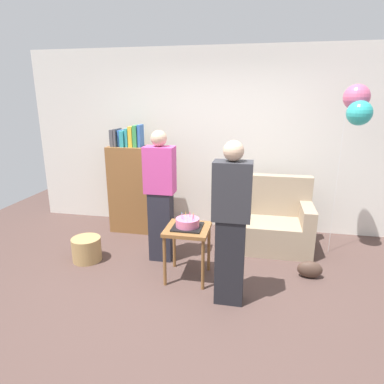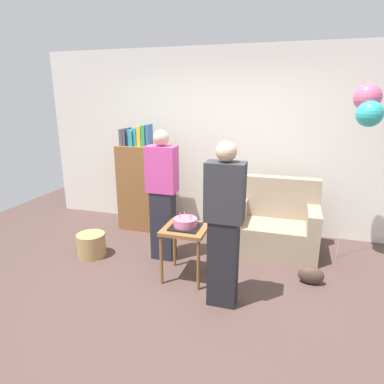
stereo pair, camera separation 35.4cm
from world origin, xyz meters
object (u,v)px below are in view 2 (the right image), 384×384
at_px(person_holding_cake, 224,225).
at_px(couch, 275,226).
at_px(person_blowing_candles, 163,195).
at_px(birthday_cake, 185,223).
at_px(handbag, 311,275).
at_px(balloon_bunch, 368,105).
at_px(wicker_basket, 91,245).
at_px(bookshelf, 145,185).
at_px(side_table, 185,235).

bearing_deg(person_holding_cake, couch, -105.98).
height_order(couch, person_blowing_candles, person_blowing_candles).
distance_m(birthday_cake, handbag, 1.51).
xyz_separation_m(couch, balloon_bunch, (0.92, -0.04, 1.57)).
relative_size(person_blowing_candles, balloon_bunch, 0.76).
bearing_deg(birthday_cake, balloon_bunch, 28.64).
xyz_separation_m(person_blowing_candles, wicker_basket, (-0.91, -0.24, -0.68)).
bearing_deg(birthday_cake, person_blowing_candles, 137.21).
relative_size(person_holding_cake, balloon_bunch, 0.76).
height_order(person_blowing_candles, person_holding_cake, same).
bearing_deg(handbag, birthday_cake, -168.80).
distance_m(wicker_basket, handbag, 2.71).
bearing_deg(wicker_basket, balloon_bunch, 14.98).
height_order(person_holding_cake, wicker_basket, person_holding_cake).
relative_size(couch, bookshelf, 0.68).
height_order(person_holding_cake, balloon_bunch, balloon_bunch).
distance_m(bookshelf, balloon_bunch, 3.14).
bearing_deg(balloon_bunch, handbag, -122.40).
height_order(side_table, person_blowing_candles, person_blowing_candles).
xyz_separation_m(bookshelf, wicker_basket, (-0.29, -1.08, -0.54)).
distance_m(couch, side_table, 1.40).
bearing_deg(bookshelf, balloon_bunch, -4.65).
relative_size(side_table, handbag, 2.19).
relative_size(couch, birthday_cake, 3.44).
bearing_deg(wicker_basket, side_table, -6.56).
distance_m(handbag, balloon_bunch, 2.01).
bearing_deg(handbag, bookshelf, 158.26).
relative_size(wicker_basket, balloon_bunch, 0.17).
bearing_deg(side_table, person_holding_cake, -35.42).
relative_size(birthday_cake, person_holding_cake, 0.20).
distance_m(person_blowing_candles, person_holding_cake, 1.19).
distance_m(person_holding_cake, handbag, 1.30).
relative_size(bookshelf, wicker_basket, 4.48).
bearing_deg(balloon_bunch, person_holding_cake, -134.43).
height_order(bookshelf, birthday_cake, bookshelf).
relative_size(bookshelf, side_table, 2.63).
height_order(person_holding_cake, handbag, person_holding_cake).
height_order(person_blowing_candles, balloon_bunch, balloon_bunch).
bearing_deg(birthday_cake, bookshelf, 130.32).
relative_size(couch, side_table, 1.79).
height_order(couch, wicker_basket, couch).
xyz_separation_m(wicker_basket, handbag, (2.71, 0.12, -0.05)).
bearing_deg(handbag, wicker_basket, -177.51).
bearing_deg(couch, wicker_basket, -158.54).
distance_m(couch, bookshelf, 2.01).
distance_m(person_holding_cake, wicker_basket, 2.03).
xyz_separation_m(couch, wicker_basket, (-2.25, -0.89, -0.19)).
bearing_deg(wicker_basket, bookshelf, 75.18).
xyz_separation_m(couch, bookshelf, (-1.97, 0.20, 0.35)).
xyz_separation_m(bookshelf, handbag, (2.42, -0.97, -0.59)).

